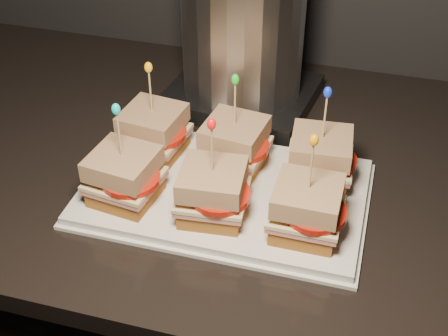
# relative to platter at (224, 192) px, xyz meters

# --- Properties ---
(platter) EXTENTS (0.41, 0.26, 0.02)m
(platter) POSITION_rel_platter_xyz_m (0.00, 0.00, 0.00)
(platter) COLOR silver
(platter) RESTS_ON granite_slab
(platter_rim) EXTENTS (0.42, 0.27, 0.01)m
(platter_rim) POSITION_rel_platter_xyz_m (0.00, 0.00, -0.01)
(platter_rim) COLOR silver
(platter_rim) RESTS_ON granite_slab
(sandwich_0_bread_bot) EXTENTS (0.10, 0.10, 0.02)m
(sandwich_0_bread_bot) POSITION_rel_platter_xyz_m (-0.13, 0.06, 0.02)
(sandwich_0_bread_bot) COLOR brown
(sandwich_0_bread_bot) RESTS_ON platter
(sandwich_0_ham) EXTENTS (0.10, 0.10, 0.01)m
(sandwich_0_ham) POSITION_rel_platter_xyz_m (-0.13, 0.06, 0.04)
(sandwich_0_ham) COLOR #B96C60
(sandwich_0_ham) RESTS_ON sandwich_0_bread_bot
(sandwich_0_cheese) EXTENTS (0.11, 0.10, 0.01)m
(sandwich_0_cheese) POSITION_rel_platter_xyz_m (-0.13, 0.06, 0.04)
(sandwich_0_cheese) COLOR beige
(sandwich_0_cheese) RESTS_ON sandwich_0_ham
(sandwich_0_tomato) EXTENTS (0.09, 0.09, 0.01)m
(sandwich_0_tomato) POSITION_rel_platter_xyz_m (-0.12, 0.05, 0.05)
(sandwich_0_tomato) COLOR #AF1B0D
(sandwich_0_tomato) RESTS_ON sandwich_0_cheese
(sandwich_0_bread_top) EXTENTS (0.10, 0.10, 0.03)m
(sandwich_0_bread_top) POSITION_rel_platter_xyz_m (-0.13, 0.06, 0.07)
(sandwich_0_bread_top) COLOR brown
(sandwich_0_bread_top) RESTS_ON sandwich_0_tomato
(sandwich_0_pick) EXTENTS (0.00, 0.00, 0.09)m
(sandwich_0_pick) POSITION_rel_platter_xyz_m (-0.13, 0.06, 0.12)
(sandwich_0_pick) COLOR tan
(sandwich_0_pick) RESTS_ON sandwich_0_bread_top
(sandwich_0_frill) EXTENTS (0.01, 0.01, 0.02)m
(sandwich_0_frill) POSITION_rel_platter_xyz_m (-0.13, 0.06, 0.16)
(sandwich_0_frill) COLOR yellow
(sandwich_0_frill) RESTS_ON sandwich_0_pick
(sandwich_1_bread_bot) EXTENTS (0.10, 0.10, 0.02)m
(sandwich_1_bread_bot) POSITION_rel_platter_xyz_m (0.00, 0.06, 0.02)
(sandwich_1_bread_bot) COLOR brown
(sandwich_1_bread_bot) RESTS_ON platter
(sandwich_1_ham) EXTENTS (0.10, 0.10, 0.01)m
(sandwich_1_ham) POSITION_rel_platter_xyz_m (0.00, 0.06, 0.04)
(sandwich_1_ham) COLOR #B96C60
(sandwich_1_ham) RESTS_ON sandwich_1_bread_bot
(sandwich_1_cheese) EXTENTS (0.11, 0.10, 0.01)m
(sandwich_1_cheese) POSITION_rel_platter_xyz_m (0.00, 0.06, 0.04)
(sandwich_1_cheese) COLOR beige
(sandwich_1_cheese) RESTS_ON sandwich_1_ham
(sandwich_1_tomato) EXTENTS (0.09, 0.09, 0.01)m
(sandwich_1_tomato) POSITION_rel_platter_xyz_m (0.01, 0.05, 0.05)
(sandwich_1_tomato) COLOR #AF1B0D
(sandwich_1_tomato) RESTS_ON sandwich_1_cheese
(sandwich_1_bread_top) EXTENTS (0.10, 0.10, 0.03)m
(sandwich_1_bread_top) POSITION_rel_platter_xyz_m (0.00, 0.06, 0.07)
(sandwich_1_bread_top) COLOR brown
(sandwich_1_bread_top) RESTS_ON sandwich_1_tomato
(sandwich_1_pick) EXTENTS (0.00, 0.00, 0.09)m
(sandwich_1_pick) POSITION_rel_platter_xyz_m (0.00, 0.06, 0.12)
(sandwich_1_pick) COLOR tan
(sandwich_1_pick) RESTS_ON sandwich_1_bread_top
(sandwich_1_frill) EXTENTS (0.01, 0.01, 0.02)m
(sandwich_1_frill) POSITION_rel_platter_xyz_m (0.00, 0.06, 0.16)
(sandwich_1_frill) COLOR green
(sandwich_1_frill) RESTS_ON sandwich_1_pick
(sandwich_2_bread_bot) EXTENTS (0.09, 0.09, 0.02)m
(sandwich_2_bread_bot) POSITION_rel_platter_xyz_m (0.13, 0.06, 0.02)
(sandwich_2_bread_bot) COLOR brown
(sandwich_2_bread_bot) RESTS_ON platter
(sandwich_2_ham) EXTENTS (0.10, 0.10, 0.01)m
(sandwich_2_ham) POSITION_rel_platter_xyz_m (0.13, 0.06, 0.04)
(sandwich_2_ham) COLOR #B96C60
(sandwich_2_ham) RESTS_ON sandwich_2_bread_bot
(sandwich_2_cheese) EXTENTS (0.10, 0.10, 0.01)m
(sandwich_2_cheese) POSITION_rel_platter_xyz_m (0.13, 0.06, 0.04)
(sandwich_2_cheese) COLOR beige
(sandwich_2_cheese) RESTS_ON sandwich_2_ham
(sandwich_2_tomato) EXTENTS (0.09, 0.09, 0.01)m
(sandwich_2_tomato) POSITION_rel_platter_xyz_m (0.14, 0.05, 0.05)
(sandwich_2_tomato) COLOR #AF1B0D
(sandwich_2_tomato) RESTS_ON sandwich_2_cheese
(sandwich_2_bread_top) EXTENTS (0.09, 0.09, 0.03)m
(sandwich_2_bread_top) POSITION_rel_platter_xyz_m (0.13, 0.06, 0.07)
(sandwich_2_bread_top) COLOR brown
(sandwich_2_bread_top) RESTS_ON sandwich_2_tomato
(sandwich_2_pick) EXTENTS (0.00, 0.00, 0.09)m
(sandwich_2_pick) POSITION_rel_platter_xyz_m (0.13, 0.06, 0.12)
(sandwich_2_pick) COLOR tan
(sandwich_2_pick) RESTS_ON sandwich_2_bread_top
(sandwich_2_frill) EXTENTS (0.01, 0.01, 0.02)m
(sandwich_2_frill) POSITION_rel_platter_xyz_m (0.13, 0.06, 0.16)
(sandwich_2_frill) COLOR #1130E1
(sandwich_2_frill) RESTS_ON sandwich_2_pick
(sandwich_3_bread_bot) EXTENTS (0.10, 0.10, 0.02)m
(sandwich_3_bread_bot) POSITION_rel_platter_xyz_m (-0.13, -0.06, 0.02)
(sandwich_3_bread_bot) COLOR brown
(sandwich_3_bread_bot) RESTS_ON platter
(sandwich_3_ham) EXTENTS (0.11, 0.10, 0.01)m
(sandwich_3_ham) POSITION_rel_platter_xyz_m (-0.13, -0.06, 0.04)
(sandwich_3_ham) COLOR #B96C60
(sandwich_3_ham) RESTS_ON sandwich_3_bread_bot
(sandwich_3_cheese) EXTENTS (0.11, 0.10, 0.01)m
(sandwich_3_cheese) POSITION_rel_platter_xyz_m (-0.13, -0.06, 0.04)
(sandwich_3_cheese) COLOR beige
(sandwich_3_cheese) RESTS_ON sandwich_3_ham
(sandwich_3_tomato) EXTENTS (0.09, 0.09, 0.01)m
(sandwich_3_tomato) POSITION_rel_platter_xyz_m (-0.12, -0.06, 0.05)
(sandwich_3_tomato) COLOR #AF1B0D
(sandwich_3_tomato) RESTS_ON sandwich_3_cheese
(sandwich_3_bread_top) EXTENTS (0.10, 0.10, 0.03)m
(sandwich_3_bread_top) POSITION_rel_platter_xyz_m (-0.13, -0.06, 0.07)
(sandwich_3_bread_top) COLOR brown
(sandwich_3_bread_top) RESTS_ON sandwich_3_tomato
(sandwich_3_pick) EXTENTS (0.00, 0.00, 0.09)m
(sandwich_3_pick) POSITION_rel_platter_xyz_m (-0.13, -0.06, 0.12)
(sandwich_3_pick) COLOR tan
(sandwich_3_pick) RESTS_ON sandwich_3_bread_top
(sandwich_3_frill) EXTENTS (0.01, 0.01, 0.02)m
(sandwich_3_frill) POSITION_rel_platter_xyz_m (-0.13, -0.06, 0.16)
(sandwich_3_frill) COLOR #0BC7C9
(sandwich_3_frill) RESTS_ON sandwich_3_pick
(sandwich_4_bread_bot) EXTENTS (0.09, 0.09, 0.02)m
(sandwich_4_bread_bot) POSITION_rel_platter_xyz_m (0.00, -0.06, 0.02)
(sandwich_4_bread_bot) COLOR brown
(sandwich_4_bread_bot) RESTS_ON platter
(sandwich_4_ham) EXTENTS (0.10, 0.10, 0.01)m
(sandwich_4_ham) POSITION_rel_platter_xyz_m (0.00, -0.06, 0.04)
(sandwich_4_ham) COLOR #B96C60
(sandwich_4_ham) RESTS_ON sandwich_4_bread_bot
(sandwich_4_cheese) EXTENTS (0.10, 0.10, 0.01)m
(sandwich_4_cheese) POSITION_rel_platter_xyz_m (0.00, -0.06, 0.04)
(sandwich_4_cheese) COLOR beige
(sandwich_4_cheese) RESTS_ON sandwich_4_ham
(sandwich_4_tomato) EXTENTS (0.09, 0.09, 0.01)m
(sandwich_4_tomato) POSITION_rel_platter_xyz_m (0.01, -0.06, 0.05)
(sandwich_4_tomato) COLOR #AF1B0D
(sandwich_4_tomato) RESTS_ON sandwich_4_cheese
(sandwich_4_bread_top) EXTENTS (0.09, 0.09, 0.03)m
(sandwich_4_bread_top) POSITION_rel_platter_xyz_m (0.00, -0.06, 0.07)
(sandwich_4_bread_top) COLOR brown
(sandwich_4_bread_top) RESTS_ON sandwich_4_tomato
(sandwich_4_pick) EXTENTS (0.00, 0.00, 0.09)m
(sandwich_4_pick) POSITION_rel_platter_xyz_m (0.00, -0.06, 0.12)
(sandwich_4_pick) COLOR tan
(sandwich_4_pick) RESTS_ON sandwich_4_bread_top
(sandwich_4_frill) EXTENTS (0.01, 0.01, 0.02)m
(sandwich_4_frill) POSITION_rel_platter_xyz_m (0.00, -0.06, 0.16)
(sandwich_4_frill) COLOR red
(sandwich_4_frill) RESTS_ON sandwich_4_pick
(sandwich_5_bread_bot) EXTENTS (0.09, 0.09, 0.02)m
(sandwich_5_bread_bot) POSITION_rel_platter_xyz_m (0.13, -0.06, 0.02)
(sandwich_5_bread_bot) COLOR brown
(sandwich_5_bread_bot) RESTS_ON platter
(sandwich_5_ham) EXTENTS (0.09, 0.09, 0.01)m
(sandwich_5_ham) POSITION_rel_platter_xyz_m (0.13, -0.06, 0.04)
(sandwich_5_ham) COLOR #B96C60
(sandwich_5_ham) RESTS_ON sandwich_5_bread_bot
(sandwich_5_cheese) EXTENTS (0.10, 0.09, 0.01)m
(sandwich_5_cheese) POSITION_rel_platter_xyz_m (0.13, -0.06, 0.04)
(sandwich_5_cheese) COLOR beige
(sandwich_5_cheese) RESTS_ON sandwich_5_ham
(sandwich_5_tomato) EXTENTS (0.09, 0.09, 0.01)m
(sandwich_5_tomato) POSITION_rel_platter_xyz_m (0.14, -0.06, 0.05)
(sandwich_5_tomato) COLOR #AF1B0D
(sandwich_5_tomato) RESTS_ON sandwich_5_cheese
(sandwich_5_bread_top) EXTENTS (0.09, 0.09, 0.03)m
(sandwich_5_bread_top) POSITION_rel_platter_xyz_m (0.13, -0.06, 0.07)
(sandwich_5_bread_top) COLOR brown
(sandwich_5_bread_top) RESTS_ON sandwich_5_tomato
(sandwich_5_pick) EXTENTS (0.00, 0.00, 0.09)m
(sandwich_5_pick) POSITION_rel_platter_xyz_m (0.13, -0.06, 0.12)
(sandwich_5_pick) COLOR tan
(sandwich_5_pick) RESTS_ON sandwich_5_bread_top
(sandwich_5_frill) EXTENTS (0.01, 0.01, 0.02)m
(sandwich_5_frill) POSITION_rel_platter_xyz_m (0.13, -0.06, 0.16)
(sandwich_5_frill) COLOR orange
(sandwich_5_frill) RESTS_ON sandwich_5_pick
(appliance_base) EXTENTS (0.28, 0.24, 0.03)m
(appliance_base) POSITION_rel_platter_xyz_m (-0.04, 0.27, 0.01)
(appliance_base) COLOR #262628
(appliance_base) RESTS_ON granite_slab
(appliance_body) EXTENTS (0.21, 0.21, 0.27)m
(appliance_body) POSITION_rel_platter_xyz_m (-0.04, 0.27, 0.16)
(appliance_body) COLOR silver
(appliance_body) RESTS_ON appliance_base
(appliance) EXTENTS (0.25, 0.21, 0.33)m
(appliance) POSITION_rel_platter_xyz_m (-0.04, 0.27, 0.15)
(appliance) COLOR silver
(appliance) RESTS_ON granite_slab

